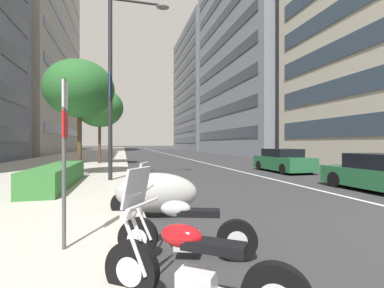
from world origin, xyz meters
The scene contains 14 objects.
sidewalk_right_plaza centered at (30.00, 11.79, 0.07)m, with size 160.00×10.06×0.15m, color #B2ADA3.
lane_centre_stripe centered at (35.00, 0.00, 0.00)m, with size 110.00×0.16×0.01m, color silver.
motorcycle_nearest_camera centered at (-0.44, 6.40, 0.44)m, with size 1.39×1.88×1.49m.
motorcycle_mid_row centered at (0.88, 6.21, 0.43)m, with size 0.88×2.05×1.46m.
motorcycle_far_end_row centered at (3.34, 6.36, 0.57)m, with size 1.29×2.11×1.05m.
car_approaching_light centered at (11.66, -2.48, 0.67)m, with size 4.17×1.91×1.42m.
parking_sign_by_curb centered at (1.32, 7.97, 1.77)m, with size 0.32×0.06×2.60m.
street_lamp_with_banners centered at (9.24, 7.26, 4.98)m, with size 1.26×2.71×8.08m.
clipped_hedge_bed centered at (8.08, 9.53, 0.54)m, with size 5.72×1.10×0.77m, color #337033.
street_tree_near_plaza_corner centered at (11.50, 9.25, 4.51)m, with size 3.43×3.43×5.82m.
street_tree_mid_sidewalk centered at (19.90, 8.97, 4.67)m, with size 3.75×3.75×6.13m.
office_tower_near_left centered at (39.21, -19.10, 20.24)m, with size 28.18×20.78×40.48m.
office_tower_far_left_down_avenue centered at (69.11, -15.83, 16.44)m, with size 28.64×14.25×32.87m.
office_tower_far_right_block centered at (53.35, 27.80, 25.75)m, with size 33.70×20.06×51.51m.
Camera 1 is at (-3.12, 7.10, 1.75)m, focal length 25.22 mm.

